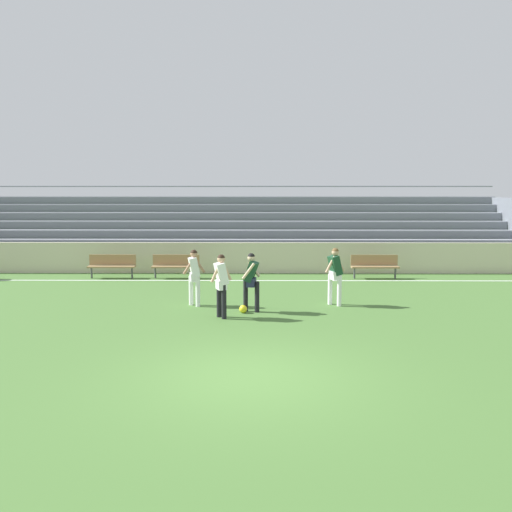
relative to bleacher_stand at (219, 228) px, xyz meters
name	(u,v)px	position (x,y,z in m)	size (l,w,h in m)	color
ground_plane	(249,376)	(1.77, -15.64, -1.60)	(160.00, 160.00, 0.00)	#477033
field_line_sideline	(255,280)	(1.77, -5.18, -1.60)	(44.00, 0.12, 0.01)	white
sideline_wall	(256,258)	(1.77, -3.33, -0.97)	(48.00, 0.16, 1.25)	beige
bleacher_stand	(219,228)	(0.00, 0.00, 0.00)	(27.44, 4.97, 3.60)	#9EA3AD
bench_far_left	(112,264)	(-3.76, -4.61, -1.05)	(1.80, 0.40, 0.90)	#99754C
bench_near_bin	(375,264)	(6.34, -4.61, -1.05)	(1.80, 0.40, 0.90)	#99754C
bench_near_wall_gap	(176,264)	(-1.30, -4.61, -1.05)	(1.80, 0.40, 0.90)	#99754C
player_white_wide_left	(221,280)	(0.93, -11.12, -0.59)	(0.56, 0.47, 1.70)	black
player_dark_overlapping	(251,277)	(1.71, -10.39, -0.62)	(0.52, 0.53, 1.64)	black
player_white_deep_cover	(194,273)	(0.03, -9.62, -0.62)	(0.63, 0.46, 1.65)	white
player_dark_challenging	(335,271)	(4.14, -9.51, -0.59)	(0.64, 0.47, 1.69)	white
soccer_ball	(243,309)	(1.49, -10.54, -1.49)	(0.22, 0.22, 0.22)	yellow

